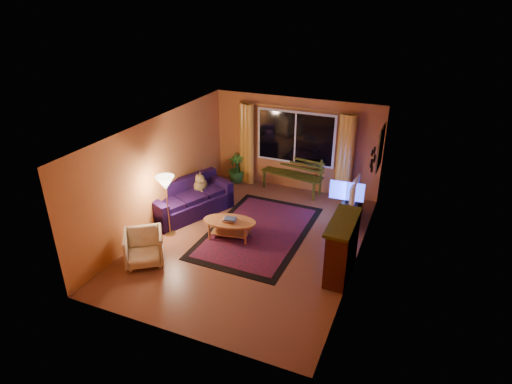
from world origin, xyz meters
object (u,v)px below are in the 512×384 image
at_px(bench, 292,183).
at_px(armchair, 144,246).
at_px(coffee_table, 230,229).
at_px(floor_lamp, 168,206).
at_px(sofa, 190,199).
at_px(tv_console, 349,212).

relative_size(bench, armchair, 2.21).
distance_m(bench, coffee_table, 2.84).
bearing_deg(armchair, coffee_table, 16.90).
xyz_separation_m(armchair, coffee_table, (1.16, 1.50, -0.16)).
bearing_deg(floor_lamp, coffee_table, 16.48).
bearing_deg(coffee_table, sofa, 155.48).
bearing_deg(sofa, armchair, -59.93).
distance_m(bench, tv_console, 2.05).
xyz_separation_m(armchair, tv_console, (3.41, 3.26, -0.14)).
relative_size(bench, floor_lamp, 1.19).
distance_m(sofa, armchair, 2.13).
bearing_deg(sofa, coffee_table, -0.16).
distance_m(armchair, floor_lamp, 1.17).
distance_m(bench, armchair, 4.60).
height_order(bench, coffee_table, bench).
distance_m(sofa, tv_console, 3.80).
bearing_deg(sofa, bench, 73.83).
height_order(sofa, tv_console, sofa).
relative_size(armchair, floor_lamp, 0.54).
bearing_deg(sofa, tv_console, 41.83).
bearing_deg(coffee_table, tv_console, 38.05).
relative_size(armchair, coffee_table, 0.64).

